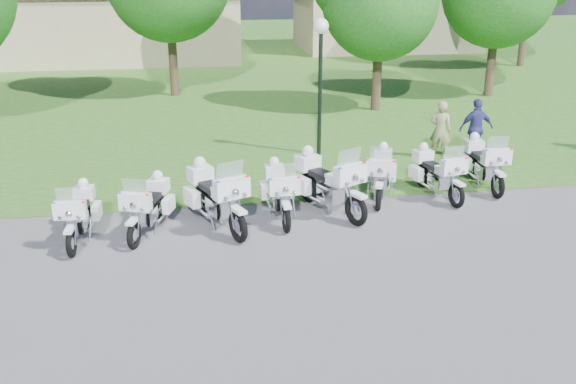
{
  "coord_description": "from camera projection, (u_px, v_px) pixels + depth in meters",
  "views": [
    {
      "loc": [
        -2.15,
        -11.51,
        5.69
      ],
      "look_at": [
        -0.1,
        1.2,
        0.95
      ],
      "focal_mm": 40.0,
      "sensor_mm": 36.0,
      "label": 1
    }
  ],
  "objects": [
    {
      "name": "ground",
      "position": [
        302.0,
        256.0,
        12.96
      ],
      "size": [
        100.0,
        100.0,
        0.0
      ],
      "primitive_type": "plane",
      "color": "#58585D",
      "rests_on": "ground"
    },
    {
      "name": "motorcycle_6",
      "position": [
        437.0,
        172.0,
        16.06
      ],
      "size": [
        0.97,
        2.17,
        1.47
      ],
      "rotation": [
        0.0,
        0.0,
        3.33
      ],
      "color": "black",
      "rests_on": "ground"
    },
    {
      "name": "motorcycle_2",
      "position": [
        216.0,
        195.0,
        14.21
      ],
      "size": [
        1.44,
        2.4,
        1.71
      ],
      "rotation": [
        0.0,
        0.0,
        3.53
      ],
      "color": "black",
      "rests_on": "ground"
    },
    {
      "name": "lamp_post",
      "position": [
        321.0,
        53.0,
        18.54
      ],
      "size": [
        0.44,
        0.44,
        4.05
      ],
      "color": "black",
      "rests_on": "ground"
    },
    {
      "name": "grass_lawn",
      "position": [
        220.0,
        58.0,
        37.97
      ],
      "size": [
        100.0,
        48.0,
        0.01
      ],
      "primitive_type": "cube",
      "color": "#2E571B",
      "rests_on": "ground"
    },
    {
      "name": "bystander_a",
      "position": [
        440.0,
        131.0,
        18.86
      ],
      "size": [
        0.76,
        0.7,
        1.75
      ],
      "primitive_type": "imported",
      "rotation": [
        0.0,
        0.0,
        2.55
      ],
      "color": "tan",
      "rests_on": "ground"
    },
    {
      "name": "motorcycle_4",
      "position": [
        327.0,
        182.0,
        15.03
      ],
      "size": [
        1.51,
        2.39,
        1.73
      ],
      "rotation": [
        0.0,
        0.0,
        3.57
      ],
      "color": "black",
      "rests_on": "ground"
    },
    {
      "name": "motorcycle_3",
      "position": [
        279.0,
        191.0,
        14.74
      ],
      "size": [
        0.75,
        2.24,
        1.5
      ],
      "rotation": [
        0.0,
        0.0,
        3.16
      ],
      "color": "black",
      "rests_on": "ground"
    },
    {
      "name": "building_east",
      "position": [
        386.0,
        16.0,
        41.68
      ],
      "size": [
        11.44,
        7.28,
        4.1
      ],
      "color": "tan",
      "rests_on": "ground"
    },
    {
      "name": "building_west",
      "position": [
        115.0,
        23.0,
        37.28
      ],
      "size": [
        14.56,
        8.32,
        4.1
      ],
      "color": "tan",
      "rests_on": "ground"
    },
    {
      "name": "motorcycle_1",
      "position": [
        148.0,
        205.0,
        13.93
      ],
      "size": [
        1.13,
        2.08,
        1.45
      ],
      "rotation": [
        0.0,
        0.0,
        2.83
      ],
      "color": "black",
      "rests_on": "ground"
    },
    {
      "name": "motorcycle_5",
      "position": [
        381.0,
        173.0,
        15.95
      ],
      "size": [
        1.2,
        2.15,
        1.5
      ],
      "rotation": [
        0.0,
        0.0,
        2.8
      ],
      "color": "black",
      "rests_on": "ground"
    },
    {
      "name": "bystander_c",
      "position": [
        476.0,
        129.0,
        19.02
      ],
      "size": [
        1.04,
        0.43,
        1.77
      ],
      "primitive_type": "imported",
      "rotation": [
        0.0,
        0.0,
        3.14
      ],
      "color": "navy",
      "rests_on": "ground"
    },
    {
      "name": "motorcycle_0",
      "position": [
        79.0,
        213.0,
        13.55
      ],
      "size": [
        0.76,
        2.09,
        1.4
      ],
      "rotation": [
        0.0,
        0.0,
        3.07
      ],
      "color": "black",
      "rests_on": "ground"
    },
    {
      "name": "motorcycle_7",
      "position": [
        484.0,
        162.0,
        16.73
      ],
      "size": [
        0.79,
        2.29,
        1.53
      ],
      "rotation": [
        0.0,
        0.0,
        3.1
      ],
      "color": "black",
      "rests_on": "ground"
    }
  ]
}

